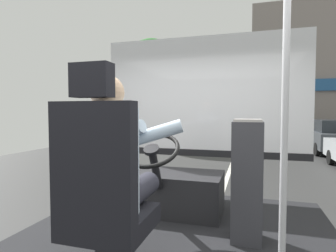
{
  "coord_description": "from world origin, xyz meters",
  "views": [
    {
      "loc": [
        0.57,
        -1.76,
        1.76
      ],
      "look_at": [
        -0.39,
        1.45,
        1.59
      ],
      "focal_mm": 29.37,
      "sensor_mm": 36.0,
      "label": 1
    }
  ],
  "objects_px": {
    "bus_driver": "(113,162)",
    "parked_car_green": "(306,129)",
    "fare_box": "(247,180)",
    "parked_car_charcoal": "(335,136)",
    "steering_console": "(167,190)",
    "driver_seat": "(103,197)",
    "handrail_pole": "(285,112)"
  },
  "relations": [
    {
      "from": "bus_driver",
      "to": "parked_car_green",
      "type": "relative_size",
      "value": 0.19
    },
    {
      "from": "bus_driver",
      "to": "parked_car_charcoal",
      "type": "distance_m",
      "value": 12.63
    },
    {
      "from": "parked_car_green",
      "to": "parked_car_charcoal",
      "type": "bearing_deg",
      "value": -87.44
    },
    {
      "from": "parked_car_charcoal",
      "to": "fare_box",
      "type": "bearing_deg",
      "value": -107.64
    },
    {
      "from": "driver_seat",
      "to": "parked_car_charcoal",
      "type": "distance_m",
      "value": 12.73
    },
    {
      "from": "bus_driver",
      "to": "handrail_pole",
      "type": "relative_size",
      "value": 0.4
    },
    {
      "from": "driver_seat",
      "to": "parked_car_green",
      "type": "bearing_deg",
      "value": 76.67
    },
    {
      "from": "driver_seat",
      "to": "parked_car_charcoal",
      "type": "xyz_separation_m",
      "value": [
        4.32,
        11.96,
        -0.54
      ]
    },
    {
      "from": "fare_box",
      "to": "parked_car_charcoal",
      "type": "distance_m",
      "value": 11.68
    },
    {
      "from": "handrail_pole",
      "to": "bus_driver",
      "type": "bearing_deg",
      "value": -161.97
    },
    {
      "from": "bus_driver",
      "to": "fare_box",
      "type": "relative_size",
      "value": 0.85
    },
    {
      "from": "steering_console",
      "to": "parked_car_green",
      "type": "relative_size",
      "value": 0.25
    },
    {
      "from": "steering_console",
      "to": "parked_car_charcoal",
      "type": "distance_m",
      "value": 11.53
    },
    {
      "from": "bus_driver",
      "to": "parked_car_charcoal",
      "type": "height_order",
      "value": "bus_driver"
    },
    {
      "from": "parked_car_charcoal",
      "to": "parked_car_green",
      "type": "relative_size",
      "value": 0.93
    },
    {
      "from": "driver_seat",
      "to": "parked_car_charcoal",
      "type": "height_order",
      "value": "driver_seat"
    },
    {
      "from": "bus_driver",
      "to": "steering_console",
      "type": "bearing_deg",
      "value": 90.0
    },
    {
      "from": "parked_car_green",
      "to": "steering_console",
      "type": "bearing_deg",
      "value": -104.36
    },
    {
      "from": "parked_car_charcoal",
      "to": "driver_seat",
      "type": "bearing_deg",
      "value": -109.86
    },
    {
      "from": "parked_car_charcoal",
      "to": "parked_car_green",
      "type": "xyz_separation_m",
      "value": [
        -0.24,
        5.27,
        -0.02
      ]
    },
    {
      "from": "steering_console",
      "to": "bus_driver",
      "type": "bearing_deg",
      "value": -90.0
    },
    {
      "from": "handrail_pole",
      "to": "parked_car_charcoal",
      "type": "height_order",
      "value": "handrail_pole"
    },
    {
      "from": "bus_driver",
      "to": "parked_car_green",
      "type": "height_order",
      "value": "bus_driver"
    },
    {
      "from": "handrail_pole",
      "to": "parked_car_green",
      "type": "bearing_deg",
      "value": 79.61
    },
    {
      "from": "steering_console",
      "to": "parked_car_charcoal",
      "type": "height_order",
      "value": "steering_console"
    },
    {
      "from": "parked_car_green",
      "to": "handrail_pole",
      "type": "bearing_deg",
      "value": -100.39
    },
    {
      "from": "bus_driver",
      "to": "fare_box",
      "type": "bearing_deg",
      "value": 42.96
    },
    {
      "from": "driver_seat",
      "to": "fare_box",
      "type": "distance_m",
      "value": 1.16
    },
    {
      "from": "driver_seat",
      "to": "bus_driver",
      "type": "height_order",
      "value": "driver_seat"
    },
    {
      "from": "driver_seat",
      "to": "parked_car_green",
      "type": "xyz_separation_m",
      "value": [
        4.09,
        17.24,
        -0.56
      ]
    },
    {
      "from": "handrail_pole",
      "to": "parked_car_charcoal",
      "type": "distance_m",
      "value": 12.03
    },
    {
      "from": "steering_console",
      "to": "handrail_pole",
      "type": "bearing_deg",
      "value": -39.46
    }
  ]
}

